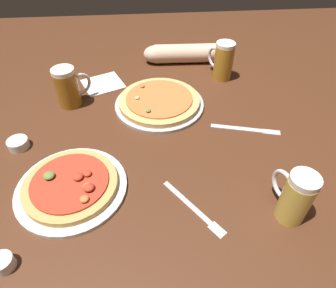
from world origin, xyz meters
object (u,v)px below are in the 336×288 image
at_px(beer_mug_dark, 223,61).
at_px(beer_mug_pale, 295,196).
at_px(napkin_folded, 103,83).
at_px(knife_right, 246,129).
at_px(beer_mug_amber, 68,87).
at_px(fork_left, 194,208).
at_px(pizza_plate_far, 159,102).
at_px(pizza_plate_near, 71,186).
at_px(ramekin_sauce, 18,144).
at_px(diner_arm, 180,54).
at_px(ramekin_butter, 3,263).

distance_m(beer_mug_dark, beer_mug_pale, 0.69).
xyz_separation_m(napkin_folded, knife_right, (0.51, -0.34, -0.00)).
distance_m(beer_mug_amber, napkin_folded, 0.18).
distance_m(beer_mug_dark, beer_mug_amber, 0.62).
distance_m(beer_mug_dark, fork_left, 0.69).
bearing_deg(pizza_plate_far, knife_right, -29.94).
bearing_deg(knife_right, beer_mug_dark, 91.89).
bearing_deg(knife_right, pizza_plate_near, -159.13).
bearing_deg(beer_mug_dark, pizza_plate_near, -134.10).
bearing_deg(pizza_plate_near, ramekin_sauce, 135.92).
height_order(fork_left, diner_arm, diner_arm).
relative_size(ramekin_butter, fork_left, 0.26).
distance_m(napkin_folded, fork_left, 0.70).
xyz_separation_m(pizza_plate_near, beer_mug_dark, (0.54, 0.56, 0.06)).
bearing_deg(fork_left, ramekin_butter, -165.55).
bearing_deg(beer_mug_pale, pizza_plate_far, 120.77).
bearing_deg(fork_left, ramekin_sauce, 151.71).
relative_size(pizza_plate_near, knife_right, 1.32).
distance_m(beer_mug_pale, ramekin_butter, 0.70).
xyz_separation_m(pizza_plate_far, diner_arm, (0.12, 0.33, 0.02)).
height_order(pizza_plate_near, ramekin_sauce, pizza_plate_near).
bearing_deg(fork_left, knife_right, 53.52).
relative_size(pizza_plate_near, napkin_folded, 2.02).
xyz_separation_m(beer_mug_dark, beer_mug_amber, (-0.61, -0.14, -0.00)).
height_order(ramekin_sauce, diner_arm, diner_arm).
distance_m(beer_mug_dark, napkin_folded, 0.51).
distance_m(knife_right, diner_arm, 0.53).
height_order(beer_mug_dark, napkin_folded, beer_mug_dark).
xyz_separation_m(pizza_plate_far, ramekin_sauce, (-0.46, -0.19, -0.00)).
bearing_deg(napkin_folded, beer_mug_pale, -52.13).
bearing_deg(diner_arm, ramekin_sauce, -138.03).
distance_m(beer_mug_amber, fork_left, 0.65).
bearing_deg(pizza_plate_far, fork_left, -82.56).
xyz_separation_m(pizza_plate_near, knife_right, (0.56, 0.21, -0.01)).
height_order(ramekin_sauce, napkin_folded, ramekin_sauce).
distance_m(beer_mug_amber, ramekin_butter, 0.63).
bearing_deg(pizza_plate_far, napkin_folded, 142.86).
bearing_deg(pizza_plate_far, ramekin_butter, -123.44).
xyz_separation_m(pizza_plate_near, beer_mug_amber, (-0.06, 0.42, 0.06)).
bearing_deg(beer_mug_amber, napkin_folded, 50.57).
bearing_deg(napkin_folded, ramekin_butter, -102.18).
bearing_deg(ramekin_sauce, beer_mug_dark, 26.70).
distance_m(beer_mug_amber, diner_arm, 0.54).
bearing_deg(beer_mug_amber, pizza_plate_near, -81.62).
height_order(pizza_plate_far, ramekin_sauce, pizza_plate_far).
distance_m(fork_left, diner_arm, 0.81).
bearing_deg(ramekin_butter, beer_mug_pale, 6.70).
bearing_deg(fork_left, napkin_folded, 114.03).
bearing_deg(napkin_folded, diner_arm, 25.85).
bearing_deg(beer_mug_amber, pizza_plate_far, -7.01).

